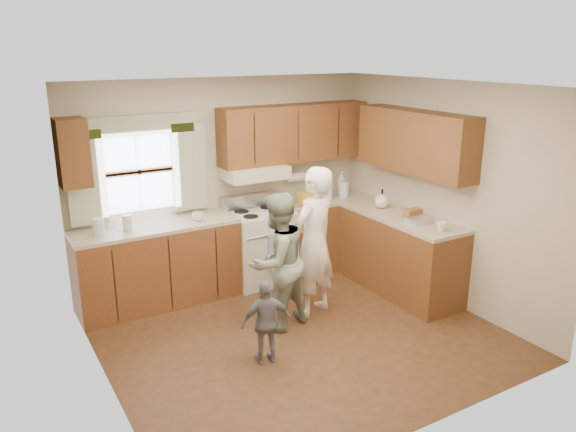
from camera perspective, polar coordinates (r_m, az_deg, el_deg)
room at (r=5.41m, az=1.25°, el=-0.21°), size 3.80×3.80×3.80m
kitchen_fixtures at (r=6.71m, az=0.83°, el=-0.45°), size 3.80×2.25×2.15m
stove at (r=6.98m, az=-2.92°, el=-2.99°), size 0.76×0.67×1.07m
woman_left at (r=6.02m, az=2.62°, el=-2.67°), size 0.70×0.57×1.65m
woman_right at (r=5.75m, az=-1.11°, el=-4.68°), size 0.82×0.71×1.45m
child at (r=5.25m, az=-2.20°, el=-10.73°), size 0.51×0.30×0.81m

